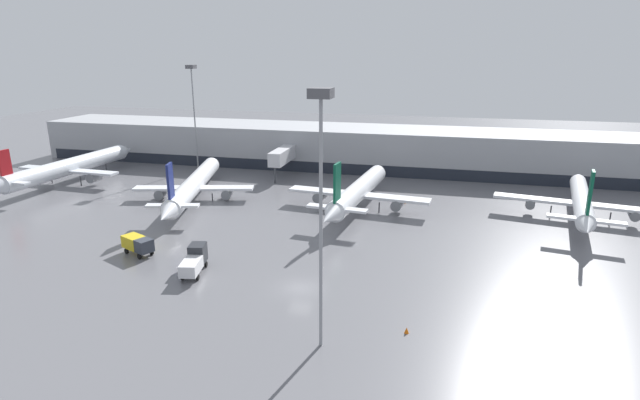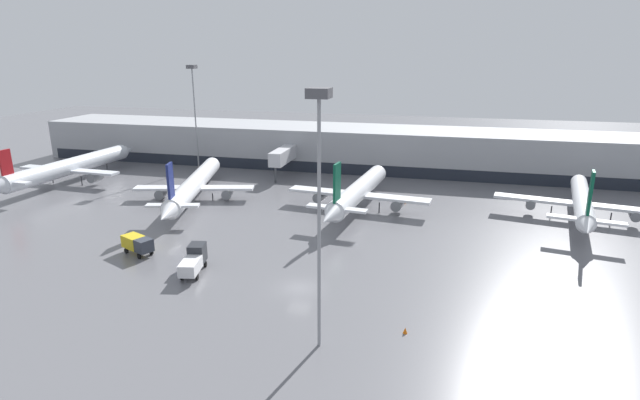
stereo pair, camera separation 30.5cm
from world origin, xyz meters
name	(u,v)px [view 1 (the left image)]	position (x,y,z in m)	size (l,w,h in m)	color
ground_plane	(300,288)	(0.00, 0.00, 0.00)	(320.00, 320.00, 0.00)	slate
terminal_building	(376,148)	(-0.06, 61.94, 4.49)	(160.00, 26.79, 9.00)	#9EA0A5
parked_jet_0	(358,192)	(1.29, 30.27, 3.09)	(24.14, 33.89, 10.19)	silver
parked_jet_1	(582,201)	(36.00, 32.94, 3.12)	(25.86, 31.63, 10.28)	silver
parked_jet_2	(194,185)	(-28.11, 29.17, 2.63)	(21.15, 38.62, 9.52)	silver
parked_jet_3	(68,167)	(-57.72, 33.39, 3.29)	(22.21, 39.82, 9.33)	silver
service_truck_0	(194,260)	(-13.39, 0.97, 1.59)	(3.05, 6.17, 3.00)	silver
service_truck_1	(138,243)	(-23.24, 4.37, 1.47)	(5.09, 3.69, 2.35)	gold
traffic_cone_0	(407,330)	(12.27, -6.57, 0.30)	(0.44, 0.44, 0.60)	orange
traffic_cone_2	(405,201)	(8.75, 35.80, 0.34)	(0.50, 0.50, 0.69)	orange
apron_light_mast_0	(193,90)	(-38.73, 51.40, 17.40)	(1.80, 1.80, 22.70)	gray
apron_light_mast_4	(321,155)	(4.91, -10.45, 17.42)	(1.80, 1.80, 22.73)	gray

